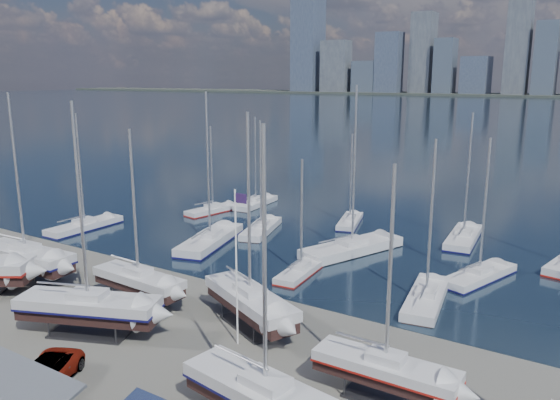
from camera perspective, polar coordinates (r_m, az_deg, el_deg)
The scene contains 20 objects.
ground at distance 41.80m, azimuth -11.51°, elevation -13.63°, with size 1400.00×1400.00×0.00m, color #605E59.
sailboat_cradle_0 at distance 56.04m, azimuth -25.05°, elevation -5.38°, with size 10.76×3.50×17.09m.
sailboat_cradle_2 at distance 46.99m, azimuth -14.56°, elevation -8.11°, with size 8.91×2.91×14.47m.
sailboat_cradle_3 at distance 42.55m, azimuth -19.37°, elevation -10.50°, with size 10.81×6.63×16.86m.
sailboat_cradle_4 at distance 41.39m, azimuth -3.14°, elevation -10.48°, with size 10.06×6.68×16.04m.
sailboat_cradle_5 at distance 30.23m, azimuth -1.53°, elevation -19.86°, with size 10.40×4.34×16.27m.
sailboat_cradle_6 at distance 33.34m, azimuth 10.96°, elevation -17.01°, with size 8.52×2.43×13.92m.
sailboat_moored_0 at distance 71.52m, azimuth -19.72°, elevation -2.69°, with size 2.82×9.96×14.88m.
sailboat_moored_1 at distance 76.28m, azimuth -7.03°, elevation -1.10°, with size 3.87×8.65×12.50m.
sailboat_moored_2 at distance 79.73m, azimuth -2.54°, elevation -0.40°, with size 3.28×9.14×13.53m.
sailboat_moored_3 at distance 61.88m, azimuth -7.30°, elevation -4.37°, with size 6.23×12.30×17.71m.
sailboat_moored_4 at distance 66.20m, azimuth -1.98°, elevation -3.13°, with size 5.21×9.70×14.11m.
sailboat_moored_5 at distance 70.25m, azimuth 7.32°, elevation -2.30°, with size 4.40×8.41×12.11m.
sailboat_moored_6 at distance 52.36m, azimuth 2.22°, elevation -7.48°, with size 2.86×7.93×11.61m.
sailboat_moored_7 at distance 58.97m, azimuth 7.52°, elevation -5.23°, with size 7.66×12.64×18.47m.
sailboat_moored_8 at distance 65.93m, azimuth 18.61°, elevation -3.88°, with size 3.81×10.48×15.33m.
sailboat_moored_9 at distance 47.63m, azimuth 15.02°, elevation -10.01°, with size 4.10×9.79×14.34m.
sailboat_moored_10 at distance 54.22m, azimuth 20.07°, elevation -7.56°, with size 5.29×9.58×13.81m.
car_c at distance 37.39m, azimuth -23.48°, elevation -16.41°, with size 2.71×5.88×1.64m, color gray.
flagpole at distance 37.36m, azimuth -4.51°, elevation -6.08°, with size 0.99×0.12×11.13m.
Camera 1 is at (26.48, -36.65, 18.35)m, focal length 35.00 mm.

